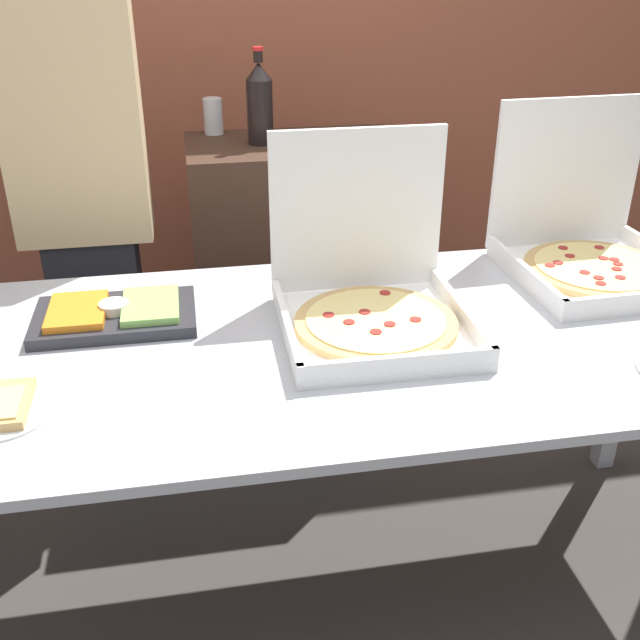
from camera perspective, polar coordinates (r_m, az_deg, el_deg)
ground_plane at (r=2.32m, az=-0.00°, el=-20.25°), size 16.00×16.00×0.00m
brick_wall_behind at (r=3.27m, az=-5.74°, el=21.70°), size 10.00×0.06×2.80m
buffet_table at (r=1.83m, az=-0.00°, el=-3.85°), size 2.33×0.95×0.85m
pizza_box_far_right at (r=2.25m, az=19.84°, el=5.45°), size 0.47×0.49×0.45m
pizza_box_near_right at (r=1.83m, az=3.88°, el=1.99°), size 0.45×0.47×0.44m
veggie_tray at (r=1.92m, az=-15.35°, el=0.42°), size 0.39×0.24×0.05m
sideboard_podium at (r=2.79m, az=-1.76°, el=2.50°), size 0.74×0.44×1.09m
soda_bottle at (r=2.57m, az=-4.62°, el=16.18°), size 0.09×0.09×0.31m
soda_can_silver at (r=2.73m, az=-8.15°, el=15.13°), size 0.07×0.07×0.12m
person_guest_cap at (r=2.46m, az=-17.42°, el=8.07°), size 0.40×0.22×1.81m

